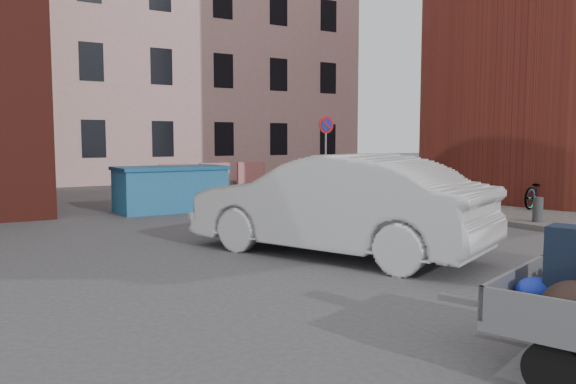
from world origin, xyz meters
TOP-DOWN VIEW (x-y plane):
  - ground at (0.00, 0.00)m, footprint 120.00×120.00m
  - sidewalk at (10.00, 4.00)m, footprint 9.00×24.00m
  - building_pink at (6.00, 22.00)m, footprint 16.00×8.00m
  - no_parking_sign at (6.00, 9.48)m, footprint 0.60×0.09m
  - bollards at (6.00, 3.40)m, footprint 0.22×9.02m
  - barriers at (4.20, 15.00)m, footprint 4.70×0.18m
  - dumpster at (-0.05, 8.20)m, footprint 2.96×1.58m
  - silver_car at (0.35, 1.05)m, footprint 3.70×5.44m
  - bicycle at (8.37, 2.82)m, footprint 1.83×0.93m

SIDE VIEW (x-z plane):
  - ground at x=0.00m, z-range 0.00..0.00m
  - sidewalk at x=10.00m, z-range 0.00..0.12m
  - bollards at x=6.00m, z-range 0.12..0.67m
  - barriers at x=4.20m, z-range 0.00..1.00m
  - bicycle at x=8.37m, z-range 0.12..1.03m
  - dumpster at x=-0.05m, z-range 0.00..1.23m
  - silver_car at x=0.35m, z-range 0.00..1.70m
  - no_parking_sign at x=6.00m, z-range 0.69..3.34m
  - building_pink at x=6.00m, z-range 0.00..14.00m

